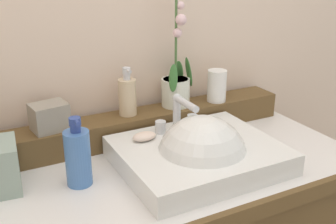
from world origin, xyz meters
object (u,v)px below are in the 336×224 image
(trinket_box, at_px, (49,117))
(soap_bar, at_px, (144,136))
(potted_plant, at_px, (176,82))
(tumbler_cup, at_px, (217,86))
(sink_basin, at_px, (200,158))
(soap_dispenser, at_px, (127,96))
(lotion_bottle, at_px, (78,156))

(trinket_box, bearing_deg, soap_bar, -40.46)
(potted_plant, relative_size, tumbler_cup, 3.52)
(soap_bar, bearing_deg, sink_basin, -42.77)
(sink_basin, height_order, tumbler_cup, tumbler_cup)
(potted_plant, xyz_separation_m, tumbler_cup, (0.14, -0.03, -0.03))
(soap_dispenser, distance_m, trinket_box, 0.25)
(tumbler_cup, distance_m, trinket_box, 0.56)
(soap_bar, xyz_separation_m, tumbler_cup, (0.33, 0.13, 0.07))
(sink_basin, relative_size, soap_dispenser, 2.86)
(soap_bar, relative_size, trinket_box, 0.71)
(potted_plant, distance_m, trinket_box, 0.42)
(sink_basin, xyz_separation_m, soap_bar, (-0.12, 0.11, 0.05))
(potted_plant, distance_m, lotion_bottle, 0.45)
(soap_dispenser, distance_m, lotion_bottle, 0.30)
(tumbler_cup, height_order, trinket_box, tumbler_cup)
(potted_plant, bearing_deg, trinket_box, -178.47)
(potted_plant, xyz_separation_m, trinket_box, (-0.42, -0.01, -0.04))
(potted_plant, height_order, tumbler_cup, potted_plant)
(potted_plant, height_order, trinket_box, potted_plant)
(sink_basin, bearing_deg, trinket_box, 143.70)
(trinket_box, bearing_deg, sink_basin, -44.33)
(soap_bar, distance_m, potted_plant, 0.26)
(potted_plant, relative_size, trinket_box, 3.87)
(tumbler_cup, xyz_separation_m, lotion_bottle, (-0.54, -0.18, -0.06))
(sink_basin, relative_size, soap_bar, 6.24)
(soap_dispenser, xyz_separation_m, lotion_bottle, (-0.22, -0.20, -0.07))
(lotion_bottle, bearing_deg, soap_dispenser, 42.01)
(soap_dispenser, bearing_deg, potted_plant, 1.01)
(potted_plant, xyz_separation_m, soap_dispenser, (-0.17, -0.00, -0.02))
(soap_bar, bearing_deg, lotion_bottle, -168.07)
(lotion_bottle, bearing_deg, tumbler_cup, 18.07)
(sink_basin, height_order, potted_plant, potted_plant)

